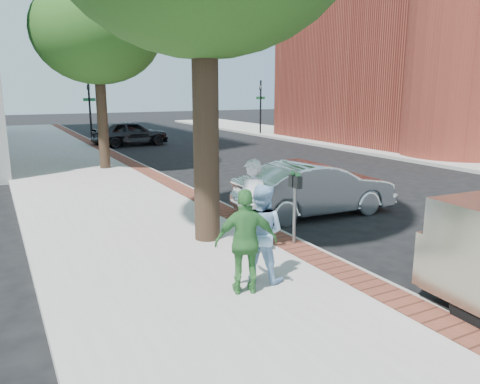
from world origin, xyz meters
TOP-DOWN VIEW (x-y plane):
  - ground at (0.00, 0.00)m, footprint 120.00×120.00m
  - sidewalk at (-1.50, 8.00)m, footprint 5.00×60.00m
  - brick_strip at (0.70, 8.00)m, footprint 0.60×60.00m
  - curb at (1.05, 8.00)m, footprint 0.10×60.00m
  - sidewalk_far at (14.50, 8.00)m, footprint 5.00×60.00m
  - church at (20.98, 13.13)m, footprint 19.00×16.00m
  - signal_near at (0.90, 22.00)m, footprint 0.70×0.15m
  - signal_far at (12.50, 22.00)m, footprint 0.70×0.15m
  - tree_far at (-0.50, 12.00)m, footprint 4.80×4.80m
  - parking_meter at (0.80, 0.78)m, footprint 0.12×0.32m
  - person_gray at (-0.17, 0.77)m, footprint 0.66×0.77m
  - person_officer at (-0.71, -0.47)m, footprint 0.96×0.98m
  - person_green at (-1.16, -0.80)m, footprint 1.02×0.69m
  - sedan_silver at (2.87, 2.83)m, footprint 4.27×1.67m
  - bg_car at (2.74, 20.15)m, footprint 4.34×1.95m

SIDE VIEW (x-z plane):
  - ground at x=0.00m, z-range 0.00..0.00m
  - sidewalk at x=-1.50m, z-range 0.00..0.15m
  - curb at x=1.05m, z-range 0.00..0.15m
  - sidewalk_far at x=14.50m, z-range 0.00..0.15m
  - brick_strip at x=0.70m, z-range 0.15..0.16m
  - sedan_silver at x=2.87m, z-range 0.00..1.38m
  - bg_car at x=2.74m, z-range 0.00..1.45m
  - person_officer at x=-0.71m, z-range 0.15..1.74m
  - person_green at x=-1.16m, z-range 0.15..1.76m
  - person_gray at x=-0.17m, z-range 0.15..1.93m
  - parking_meter at x=0.80m, z-range 0.47..1.94m
  - signal_near at x=0.90m, z-range 0.35..4.15m
  - signal_far at x=12.50m, z-range 0.35..4.15m
  - tree_far at x=-0.50m, z-range 1.73..8.87m
  - church at x=20.98m, z-range -2.94..17.46m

